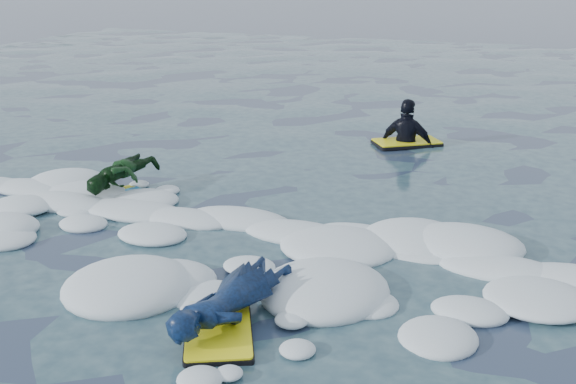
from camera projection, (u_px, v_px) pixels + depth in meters
name	position (u px, v px, depth m)	size (l,w,h in m)	color
ground	(172.00, 278.00, 7.11)	(120.00, 120.00, 0.00)	#172238
foam_band	(218.00, 241.00, 8.02)	(12.00, 3.10, 0.30)	white
prone_woman_unit	(229.00, 303.00, 6.16)	(0.95, 1.63, 0.39)	black
prone_child_unit	(123.00, 177.00, 9.50)	(0.72, 1.27, 0.46)	black
waiting_rider_unit	(407.00, 147.00, 12.03)	(1.23, 1.11, 1.63)	black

